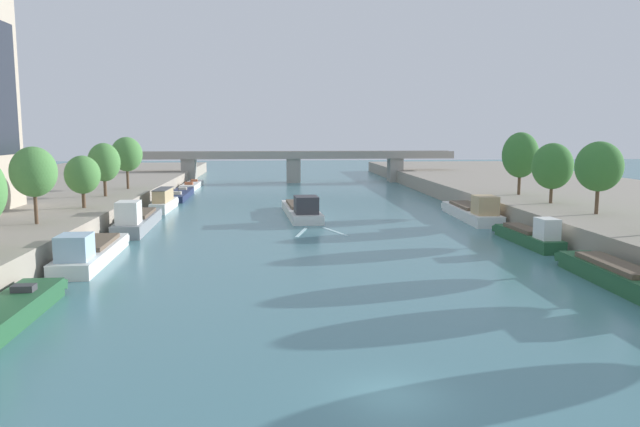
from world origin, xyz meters
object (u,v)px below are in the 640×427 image
at_px(tree_right_distant, 599,167).
at_px(tree_left_second, 104,162).
at_px(barge_midriver, 302,209).
at_px(moored_boat_right_downstream, 472,211).
at_px(tree_right_nearest, 520,155).
at_px(moored_boat_left_near, 8,312).
at_px(moored_boat_left_gap_after, 90,252).
at_px(tree_left_third, 34,172).
at_px(tree_left_midway, 127,154).
at_px(moored_boat_right_upstream, 630,278).
at_px(moored_boat_left_lone, 137,220).
at_px(moored_boat_right_second, 530,235).
at_px(tree_right_past_mid, 552,166).
at_px(moored_boat_left_second, 180,194).
at_px(bridge_far, 293,162).
at_px(moored_boat_left_midway, 192,185).
at_px(moored_boat_left_downstream, 164,201).
at_px(tree_left_distant, 82,175).

bearing_deg(tree_right_distant, tree_left_second, 158.39).
height_order(barge_midriver, moored_boat_right_downstream, moored_boat_right_downstream).
bearing_deg(tree_right_nearest, moored_boat_right_downstream, -147.31).
bearing_deg(moored_boat_left_near, moored_boat_left_gap_after, 90.00).
height_order(moored_boat_right_downstream, tree_left_second, tree_left_second).
bearing_deg(tree_left_third, tree_left_midway, 89.09).
bearing_deg(tree_right_nearest, moored_boat_right_upstream, -102.05).
xyz_separation_m(moored_boat_left_lone, tree_right_nearest, (46.83, 9.50, 6.53)).
bearing_deg(barge_midriver, moored_boat_right_second, -45.56).
distance_m(tree_right_distant, tree_right_past_mid, 9.37).
relative_size(moored_boat_left_lone, moored_boat_right_upstream, 1.01).
bearing_deg(moored_boat_right_second, moored_boat_right_upstream, -91.58).
xyz_separation_m(tree_left_second, tree_right_nearest, (53.18, -2.35, 0.83)).
xyz_separation_m(barge_midriver, moored_boat_left_lone, (-18.44, -8.78, 0.16)).
relative_size(tree_left_second, tree_left_midway, 0.91).
bearing_deg(moored_boat_right_downstream, tree_right_distant, -59.83).
bearing_deg(moored_boat_right_upstream, tree_right_past_mid, 74.46).
relative_size(moored_boat_left_second, bridge_far, 0.25).
distance_m(moored_boat_left_second, moored_boat_left_midway, 17.05).
distance_m(moored_boat_left_downstream, moored_boat_right_upstream, 59.66).
xyz_separation_m(moored_boat_right_upstream, tree_right_past_mid, (8.18, 29.41, 5.76)).
distance_m(tree_left_midway, bridge_far, 46.16).
distance_m(tree_left_second, bridge_far, 55.11).
bearing_deg(tree_left_third, moored_boat_right_downstream, 19.49).
bearing_deg(moored_boat_left_lone, moored_boat_left_second, 89.98).
xyz_separation_m(barge_midriver, tree_right_past_mid, (28.27, -8.74, 5.79)).
distance_m(moored_boat_left_lone, bridge_far, 63.61).
bearing_deg(tree_left_third, moored_boat_left_near, -74.12).
bearing_deg(moored_boat_left_second, moored_boat_right_upstream, -58.07).
relative_size(moored_boat_left_gap_after, tree_left_midway, 2.06).
bearing_deg(moored_boat_left_second, moored_boat_left_near, -90.19).
height_order(tree_right_distant, tree_right_nearest, tree_right_nearest).
bearing_deg(moored_boat_left_downstream, moored_boat_left_near, -90.44).
xyz_separation_m(moored_boat_left_near, tree_left_third, (-6.12, 21.53, 6.48)).
height_order(barge_midriver, tree_right_past_mid, tree_right_past_mid).
xyz_separation_m(moored_boat_left_downstream, tree_right_distant, (46.89, -25.63, 5.95)).
relative_size(moored_boat_left_midway, tree_right_past_mid, 2.21).
bearing_deg(moored_boat_left_midway, moored_boat_left_gap_after, -90.04).
relative_size(tree_left_distant, tree_right_past_mid, 0.82).
height_order(moored_boat_left_midway, tree_left_third, tree_left_third).
bearing_deg(tree_left_distant, moored_boat_left_near, -80.81).
xyz_separation_m(tree_left_midway, bridge_far, (25.22, 38.52, -3.20)).
relative_size(moored_boat_right_upstream, tree_left_distant, 2.83).
height_order(barge_midriver, bridge_far, bridge_far).
distance_m(barge_midriver, tree_left_third, 32.65).
xyz_separation_m(moored_boat_right_upstream, moored_boat_right_second, (0.47, 17.17, -0.04)).
xyz_separation_m(barge_midriver, tree_left_second, (-24.80, 3.07, 5.85)).
bearing_deg(moored_boat_left_near, tree_left_distant, 99.19).
bearing_deg(moored_boat_left_downstream, tree_left_third, -103.12).
distance_m(moored_boat_left_gap_after, tree_right_past_mid, 50.24).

